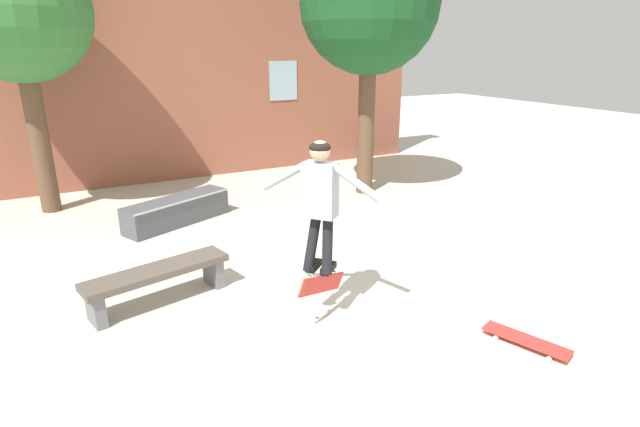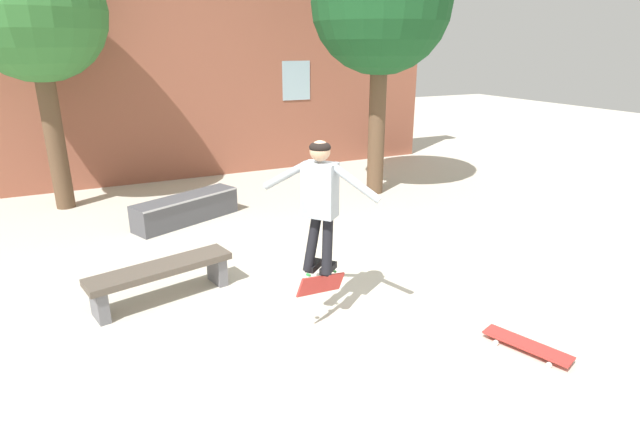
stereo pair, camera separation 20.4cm
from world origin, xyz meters
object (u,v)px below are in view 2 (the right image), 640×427
Objects in this scene: skateboard_resting at (527,345)px; tree_left at (33,13)px; park_bench at (161,275)px; tree_right at (381,4)px; skateboard_flipping at (322,284)px; skater at (320,196)px; skate_ledge at (186,209)px.

tree_left is at bearing 10.47° from skateboard_resting.
tree_left reaches higher than park_bench.
tree_right is 6.37m from park_bench.
park_bench is 2.23× the size of skateboard_flipping.
skateboard_flipping is at bearing 28.63° from skateboard_resting.
tree_right is 5.62× the size of skateboard_resting.
skater is at bearing 52.59° from skateboard_flipping.
park_bench is at bearing 29.53° from skateboard_resting.
skater reaches higher than skateboard_flipping.
tree_left reaches higher than skateboard_flipping.
tree_right is 5.98m from tree_left.
skateboard_resting is at bearing -83.21° from skater.
skater is (2.57, -5.67, -1.98)m from tree_left.
park_bench is at bearing 101.31° from skater.
skateboard_flipping is at bearing -104.09° from skate_ledge.
skateboard_flipping is at bearing -137.65° from skater.
tree_left is 4.10m from skate_ledge.
tree_right is at bearing 17.92° from park_bench.
skateboard_resting is (1.58, -1.46, -1.35)m from skater.
tree_right is 6.38× the size of skateboard_flipping.
tree_right reaches higher than tree_left.
skateboard_resting is (-1.60, -5.49, -3.52)m from tree_right.
skate_ledge is at bearing -43.52° from tree_left.
tree_left is 6.53m from skater.
park_bench is at bearing -148.80° from tree_right.
skate_ledge is at bearing 3.23° from skateboard_resting.
park_bench is 1.97× the size of skateboard_resting.
tree_left is 5.26× the size of skateboard_resting.
tree_right is at bearing -15.97° from tree_left.
skate_ledge is at bearing 59.68° from skater.
skater is at bearing -128.26° from tree_right.
tree_right is 1.07× the size of tree_left.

